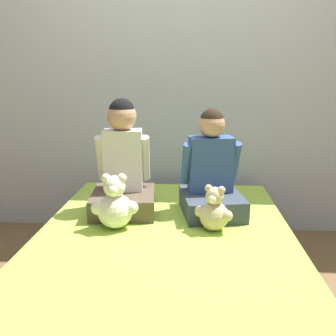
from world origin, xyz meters
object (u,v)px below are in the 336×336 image
Objects in this scene: child_on_left at (123,169)px; teddy_bear_held_by_right_child at (214,212)px; bed at (163,283)px; child_on_right at (211,175)px; teddy_bear_held_by_left_child at (115,205)px.

teddy_bear_held_by_right_child is at bearing -32.46° from child_on_left.
teddy_bear_held_by_right_child is (0.52, -0.26, -0.15)m from child_on_left.
bed is 0.69m from child_on_left.
bed is 3.30× the size of child_on_right.
teddy_bear_held_by_left_child is at bearing -94.75° from child_on_left.
child_on_left reaches higher than teddy_bear_held_by_right_child.
teddy_bear_held_by_right_child is at bearing -98.85° from child_on_right.
child_on_left is at bearing 120.50° from bed.
child_on_right is 0.29m from teddy_bear_held_by_right_child.
child_on_left is at bearing 84.84° from teddy_bear_held_by_left_child.
child_on_right is 0.58m from teddy_bear_held_by_left_child.
teddy_bear_held_by_left_child is at bearing 144.57° from bed.
teddy_bear_held_by_right_child is (0.51, 0.00, -0.02)m from teddy_bear_held_by_left_child.
bed is 0.46m from teddy_bear_held_by_left_child.
teddy_bear_held_by_right_child reaches higher than bed.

